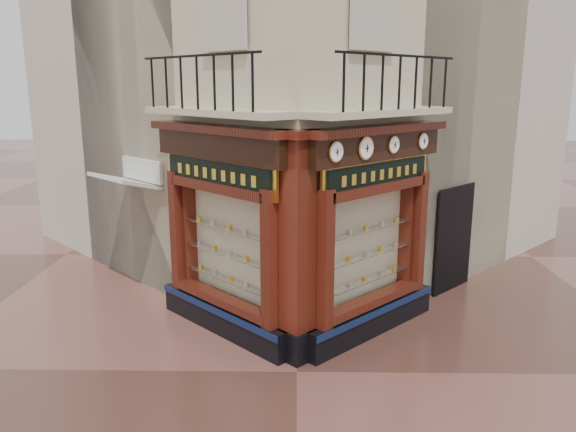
{
  "coord_description": "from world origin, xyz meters",
  "views": [
    {
      "loc": [
        -0.01,
        -8.52,
        4.68
      ],
      "look_at": [
        -0.18,
        2.0,
        2.21
      ],
      "focal_mm": 35.0,
      "sensor_mm": 36.0,
      "label": 1
    }
  ],
  "objects_px": {
    "awning": "(132,292)",
    "signboard_right": "(379,174)",
    "clock_a": "(336,152)",
    "clock_d": "(423,141)",
    "signboard_left": "(217,174)",
    "corner_pilaster": "(297,251)",
    "clock_c": "(394,145)",
    "clock_b": "(366,148)"
  },
  "relations": [
    {
      "from": "awning",
      "to": "signboard_left",
      "type": "xyz_separation_m",
      "value": [
        2.36,
        -2.1,
        3.1
      ]
    },
    {
      "from": "clock_b",
      "to": "clock_d",
      "type": "distance_m",
      "value": 1.75
    },
    {
      "from": "clock_a",
      "to": "awning",
      "type": "distance_m",
      "value": 6.51
    },
    {
      "from": "clock_c",
      "to": "clock_d",
      "type": "distance_m",
      "value": 0.95
    },
    {
      "from": "clock_d",
      "to": "signboard_right",
      "type": "distance_m",
      "value": 1.32
    },
    {
      "from": "corner_pilaster",
      "to": "clock_d",
      "type": "distance_m",
      "value": 3.42
    },
    {
      "from": "awning",
      "to": "clock_d",
      "type": "bearing_deg",
      "value": -147.01
    },
    {
      "from": "signboard_left",
      "to": "clock_d",
      "type": "bearing_deg",
      "value": -123.62
    },
    {
      "from": "clock_d",
      "to": "awning",
      "type": "xyz_separation_m",
      "value": [
        -6.21,
        1.32,
        -3.62
      ]
    },
    {
      "from": "clock_a",
      "to": "clock_c",
      "type": "relative_size",
      "value": 1.08
    },
    {
      "from": "clock_b",
      "to": "clock_c",
      "type": "xyz_separation_m",
      "value": [
        0.57,
        0.57,
        -0.0
      ]
    },
    {
      "from": "clock_a",
      "to": "signboard_left",
      "type": "xyz_separation_m",
      "value": [
        -2.07,
        1.01,
        -0.52
      ]
    },
    {
      "from": "corner_pilaster",
      "to": "clock_b",
      "type": "xyz_separation_m",
      "value": [
        1.16,
        0.55,
        1.67
      ]
    },
    {
      "from": "signboard_left",
      "to": "awning",
      "type": "bearing_deg",
      "value": 3.34
    },
    {
      "from": "corner_pilaster",
      "to": "awning",
      "type": "height_order",
      "value": "corner_pilaster"
    },
    {
      "from": "clock_a",
      "to": "awning",
      "type": "relative_size",
      "value": 0.21
    },
    {
      "from": "corner_pilaster",
      "to": "signboard_right",
      "type": "distance_m",
      "value": 2.12
    },
    {
      "from": "corner_pilaster",
      "to": "clock_c",
      "type": "xyz_separation_m",
      "value": [
        1.72,
        1.12,
        1.67
      ]
    },
    {
      "from": "clock_b",
      "to": "clock_c",
      "type": "relative_size",
      "value": 1.26
    },
    {
      "from": "clock_c",
      "to": "clock_a",
      "type": "bearing_deg",
      "value": -180.0
    },
    {
      "from": "clock_a",
      "to": "signboard_right",
      "type": "distance_m",
      "value": 1.42
    },
    {
      "from": "signboard_left",
      "to": "signboard_right",
      "type": "height_order",
      "value": "signboard_left"
    },
    {
      "from": "corner_pilaster",
      "to": "clock_a",
      "type": "bearing_deg",
      "value": -44.35
    },
    {
      "from": "clock_c",
      "to": "signboard_right",
      "type": "height_order",
      "value": "clock_c"
    },
    {
      "from": "clock_c",
      "to": "awning",
      "type": "xyz_separation_m",
      "value": [
        -5.54,
        1.99,
        -3.62
      ]
    },
    {
      "from": "corner_pilaster",
      "to": "clock_c",
      "type": "relative_size",
      "value": 12.59
    },
    {
      "from": "clock_c",
      "to": "clock_d",
      "type": "xyz_separation_m",
      "value": [
        0.67,
        0.67,
        0.0
      ]
    },
    {
      "from": "signboard_left",
      "to": "signboard_right",
      "type": "relative_size",
      "value": 1.05
    },
    {
      "from": "clock_d",
      "to": "signboard_left",
      "type": "height_order",
      "value": "clock_d"
    },
    {
      "from": "corner_pilaster",
      "to": "signboard_right",
      "type": "relative_size",
      "value": 1.83
    },
    {
      "from": "clock_d",
      "to": "awning",
      "type": "distance_m",
      "value": 7.31
    },
    {
      "from": "clock_a",
      "to": "clock_d",
      "type": "xyz_separation_m",
      "value": [
        1.78,
        1.78,
        0.0
      ]
    },
    {
      "from": "clock_b",
      "to": "clock_d",
      "type": "relative_size",
      "value": 1.27
    },
    {
      "from": "corner_pilaster",
      "to": "signboard_right",
      "type": "bearing_deg",
      "value": -10.25
    },
    {
      "from": "clock_a",
      "to": "clock_d",
      "type": "relative_size",
      "value": 1.09
    },
    {
      "from": "corner_pilaster",
      "to": "clock_a",
      "type": "xyz_separation_m",
      "value": [
        0.61,
        0.01,
        1.67
      ]
    },
    {
      "from": "awning",
      "to": "signboard_right",
      "type": "height_order",
      "value": "signboard_right"
    },
    {
      "from": "awning",
      "to": "signboard_left",
      "type": "relative_size",
      "value": 0.71
    },
    {
      "from": "signboard_right",
      "to": "signboard_left",
      "type": "bearing_deg",
      "value": 135.0
    },
    {
      "from": "clock_b",
      "to": "signboard_right",
      "type": "bearing_deg",
      "value": 11.5
    },
    {
      "from": "clock_b",
      "to": "clock_d",
      "type": "height_order",
      "value": "clock_b"
    },
    {
      "from": "signboard_right",
      "to": "clock_a",
      "type": "bearing_deg",
      "value": -175.19
    }
  ]
}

